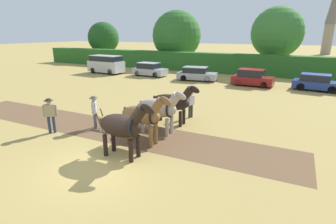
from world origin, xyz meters
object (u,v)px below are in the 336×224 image
object	(u,v)px
farmer_beside_team	(191,102)
parked_van	(106,64)
tree_left	(177,36)
draft_horse_trail_right	(172,102)
parked_car_center_left	(197,74)
parked_car_center	(252,78)
draft_horse_lead_right	(143,115)
plow	(111,124)
parked_car_center_right	(317,83)
parked_car_left	(150,70)
tree_center_left	(277,33)
farmer_at_plow	(94,109)
farmer_onlooker_left	(50,113)
tree_far_left	(104,38)
church_spire	(331,19)
draft_horse_trail_left	(159,108)
draft_horse_lead_left	(123,126)

from	to	relation	value
farmer_beside_team	parked_van	xyz separation A→B (m)	(-16.56, 12.07, 0.19)
tree_left	draft_horse_trail_right	xyz separation A→B (m)	(11.50, -24.87, -3.30)
parked_car_center_left	parked_car_center	world-z (taller)	parked_car_center
tree_left	draft_horse_lead_right	distance (m)	30.42
plow	parked_car_center_right	bearing A→B (deg)	57.60
tree_left	parked_car_center	bearing A→B (deg)	-40.01
draft_horse_lead_right	parked_car_left	size ratio (longest dim) A/B	0.66
tree_center_left	parked_car_center_left	distance (m)	12.87
farmer_beside_team	tree_center_left	bearing A→B (deg)	101.52
farmer_at_plow	parked_car_center_left	xyz separation A→B (m)	(-0.53, 16.41, -0.34)
farmer_beside_team	farmer_onlooker_left	xyz separation A→B (m)	(-5.38, -5.61, 0.13)
parked_car_left	plow	bearing A→B (deg)	-63.57
parked_car_center_left	draft_horse_trail_right	bearing A→B (deg)	-82.51
tree_far_left	parked_car_center_left	size ratio (longest dim) A/B	1.57
draft_horse_trail_right	plow	bearing A→B (deg)	-137.04
church_spire	farmer_beside_team	distance (m)	61.26
parked_car_left	tree_far_left	bearing A→B (deg)	147.58
draft_horse_lead_right	farmer_at_plow	world-z (taller)	draft_horse_lead_right
draft_horse_lead_right	draft_horse_trail_right	size ratio (longest dim) A/B	0.90
tree_left	draft_horse_lead_right	world-z (taller)	tree_left
parked_van	draft_horse_lead_right	bearing A→B (deg)	-42.94
draft_horse_trail_left	parked_van	distance (m)	22.09
tree_far_left	farmer_at_plow	bearing A→B (deg)	-50.72
parked_car_center	draft_horse_trail_left	bearing A→B (deg)	-95.09
plow	parked_car_center_right	xyz separation A→B (m)	(9.94, 16.29, 0.40)
draft_horse_trail_right	tree_center_left	bearing A→B (deg)	82.41
parked_car_center	draft_horse_lead_right	bearing A→B (deg)	-94.29
church_spire	draft_horse_trail_left	distance (m)	64.31
parked_car_center_left	farmer_onlooker_left	bearing A→B (deg)	-101.34
tree_left	parked_car_center_left	bearing A→B (deg)	-55.34
church_spire	parked_car_center	distance (m)	49.28
parked_car_center_right	parked_car_center_left	bearing A→B (deg)	-174.13
tree_left	farmer_onlooker_left	world-z (taller)	tree_left
tree_far_left	draft_horse_trail_left	distance (m)	37.39
plow	draft_horse_trail_left	bearing A→B (deg)	17.34
plow	draft_horse_trail_right	bearing A→B (deg)	42.96
parked_van	parked_car_left	size ratio (longest dim) A/B	1.16
tree_far_left	farmer_beside_team	size ratio (longest dim) A/B	4.15
draft_horse_trail_right	tree_left	bearing A→B (deg)	113.81
farmer_at_plow	parked_van	bearing A→B (deg)	93.93
draft_horse_trail_right	parked_car_center_left	xyz separation A→B (m)	(-3.90, 13.88, -0.55)
church_spire	farmer_onlooker_left	bearing A→B (deg)	-103.24
church_spire	farmer_onlooker_left	world-z (taller)	church_spire
farmer_at_plow	parked_car_left	size ratio (longest dim) A/B	0.43
tree_left	draft_horse_trail_left	world-z (taller)	tree_left
tree_left	plow	size ratio (longest dim) A/B	5.57
draft_horse_lead_left	draft_horse_trail_left	bearing A→B (deg)	90.15
draft_horse_lead_right	draft_horse_trail_left	bearing A→B (deg)	90.33
tree_left	tree_center_left	xyz separation A→B (m)	(14.27, -0.84, 0.39)
draft_horse_lead_right	farmer_beside_team	distance (m)	4.66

